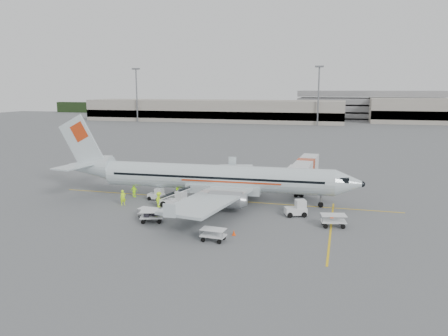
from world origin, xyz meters
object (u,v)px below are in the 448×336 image
Objects in this scene: tug_mid at (177,198)px; tug_aft at (156,194)px; jet_bridge at (306,173)px; belt_loader at (175,194)px; tug_fore at (296,208)px; aircraft at (217,161)px.

tug_mid reaches higher than tug_aft.
jet_bridge is at bearing 57.87° from tug_mid.
tug_fore is (14.73, -0.82, -0.49)m from belt_loader.
jet_bridge is (10.04, 10.68, -3.13)m from aircraft.
tug_fore is (0.21, -14.48, -1.17)m from jet_bridge.
jet_bridge is 21.43m from tug_aft.
belt_loader is at bearing 156.32° from tug_fore.
aircraft is 6.64m from tug_mid.
belt_loader is at bearing -133.54° from jet_bridge.
tug_fore is (10.25, -3.80, -4.30)m from aircraft.
tug_aft is (-3.19, 1.66, -0.62)m from belt_loader.
aircraft reaches higher than tug_aft.
aircraft reaches higher than tug_fore.
belt_loader is 2.19× the size of tug_fore.
tug_aft is (-7.67, -1.32, -4.44)m from aircraft.
jet_bridge is 7.91× the size of tug_aft.
aircraft is at bearing 14.26° from tug_aft.
belt_loader reaches higher than tug_fore.
aircraft is 16.58× the size of tug_mid.
belt_loader is 2.26× the size of tug_mid.
tug_mid is (0.31, 0.15, -0.52)m from belt_loader.
tug_fore is at bearing 10.49° from tug_mid.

